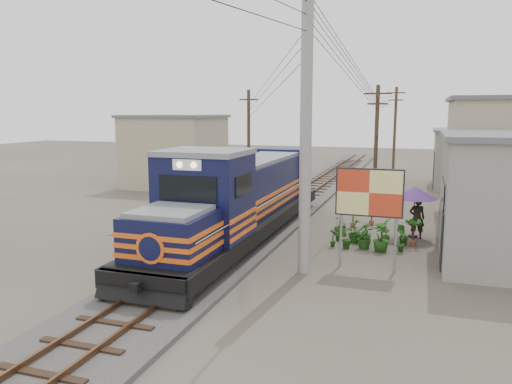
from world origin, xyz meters
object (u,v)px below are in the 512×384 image
(locomotive, at_px, (241,200))
(vendor, at_px, (417,218))
(billboard, at_px, (369,195))
(market_umbrella, at_px, (415,193))

(locomotive, relative_size, vendor, 8.95)
(billboard, bearing_deg, locomotive, 158.24)
(locomotive, xyz_separation_m, vendor, (7.09, 2.72, -0.85))
(market_umbrella, distance_m, vendor, 1.10)
(market_umbrella, relative_size, vendor, 1.25)
(vendor, bearing_deg, billboard, 62.80)
(market_umbrella, bearing_deg, locomotive, -157.10)
(locomotive, height_order, market_umbrella, locomotive)
(vendor, bearing_deg, market_umbrella, -67.82)
(vendor, bearing_deg, locomotive, 11.35)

